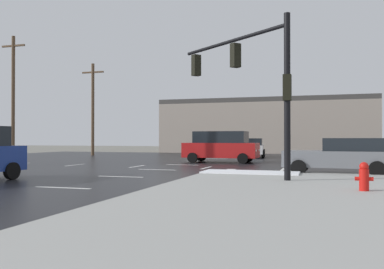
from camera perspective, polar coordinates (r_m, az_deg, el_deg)
name	(u,v)px	position (r m, az deg, el deg)	size (l,w,h in m)	color
ground_plane	(171,167)	(22.82, -2.90, -4.53)	(120.00, 120.00, 0.00)	slate
road_asphalt	(171,167)	(22.82, -2.90, -4.51)	(44.00, 44.00, 0.02)	black
snow_strip_curbside	(250,172)	(17.66, 8.00, -5.13)	(4.00, 1.60, 0.06)	white
lane_markings	(184,169)	(21.12, -1.11, -4.79)	(36.15, 36.15, 0.01)	silver
traffic_signal_mast	(253,73)	(16.14, 8.30, 8.30)	(4.95, 3.99, 5.79)	black
fire_hydrant	(364,176)	(12.45, 22.50, -5.32)	(0.48, 0.26, 0.79)	red
strip_building_background	(267,126)	(47.58, 10.17, 1.11)	(22.85, 8.00, 5.92)	gray
suv_red	(221,146)	(27.22, 3.98, -1.59)	(4.86, 2.23, 2.03)	#B21919
sedan_white	(252,147)	(34.62, 8.24, -1.76)	(2.41, 4.67, 1.58)	white
sedan_grey	(341,155)	(19.06, 19.75, -2.71)	(4.59, 2.15, 1.58)	slate
utility_pole_far	(13,94)	(37.44, -23.30, 5.09)	(2.20, 0.28, 10.04)	brown
utility_pole_distant	(93,107)	(39.76, -13.44, 3.64)	(2.20, 0.28, 8.55)	brown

